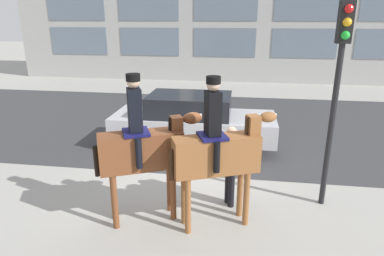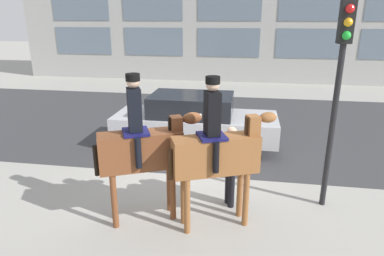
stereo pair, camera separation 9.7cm
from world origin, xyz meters
The scene contains 7 objects.
ground_plane centered at (0.00, 0.00, 0.00)m, with size 80.00×80.00×0.00m, color #9E9B93.
road_surface centered at (0.00, 4.75, 0.00)m, with size 24.52×8.50×0.01m.
mounted_horse_lead centered at (-0.60, -1.41, 1.44)m, with size 1.83×1.06×2.75m.
mounted_horse_companion centered at (0.73, -1.38, 1.44)m, with size 1.82×0.99×2.74m.
pedestrian_bystander centered at (0.93, -0.69, 0.98)m, with size 0.76×0.72×1.66m.
street_car_near_lane centered at (-0.27, 2.43, 0.79)m, with size 4.61×1.81×1.54m.
traffic_light centered at (2.81, -0.36, 2.63)m, with size 0.24×0.29×3.91m.
Camera 2 is at (1.19, -6.84, 3.67)m, focal length 32.00 mm.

